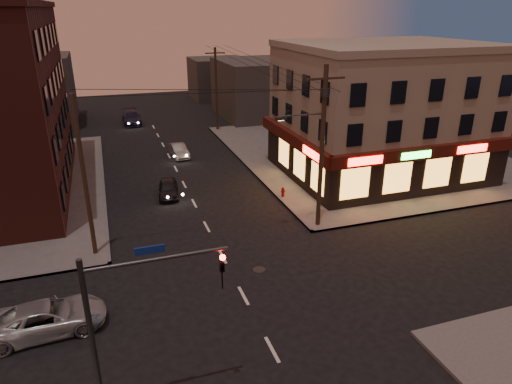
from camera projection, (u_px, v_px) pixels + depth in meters
name	position (u px, v px, depth m)	size (l,w,h in m)	color
ground	(243.00, 296.00, 22.30)	(120.00, 120.00, 0.00)	black
sidewalk_ne	(362.00, 152.00, 44.30)	(24.00, 28.00, 0.15)	#514F4C
pizza_building	(382.00, 111.00, 36.82)	(15.85, 12.85, 10.50)	gray
bg_building_ne_a	(260.00, 88.00, 58.51)	(10.00, 12.00, 7.00)	#3F3D3A
bg_building_nw	(33.00, 91.00, 53.82)	(9.00, 10.00, 8.00)	#3F3D3A
bg_building_ne_b	(218.00, 78.00, 70.40)	(8.00, 8.00, 6.00)	#3F3D3A
utility_pole_main	(321.00, 140.00, 27.22)	(4.20, 0.44, 10.00)	#382619
utility_pole_far	(216.00, 89.00, 50.68)	(0.26, 0.26, 9.00)	#382619
utility_pole_west	(84.00, 178.00, 24.25)	(0.24, 0.24, 9.00)	#382619
traffic_signal	(124.00, 317.00, 14.17)	(4.49, 0.32, 6.47)	#333538
suv_cross	(47.00, 318.00, 19.63)	(2.26, 4.89, 1.36)	#929599
sedan_near	(168.00, 189.00, 33.89)	(1.43, 3.54, 1.21)	black
sedan_mid	(179.00, 151.00, 42.92)	(1.27, 3.63, 1.20)	gray
sedan_far	(132.00, 118.00, 55.15)	(2.10, 5.16, 1.50)	#191831
fire_hydrant	(283.00, 191.00, 33.49)	(0.33, 0.33, 0.74)	maroon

